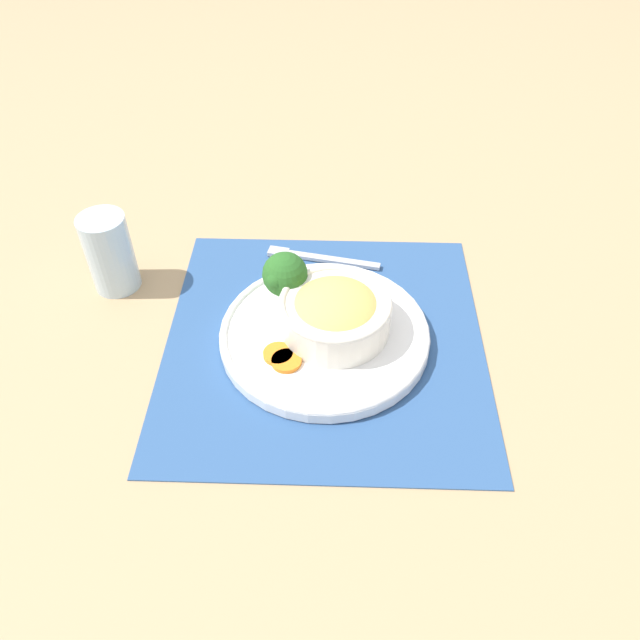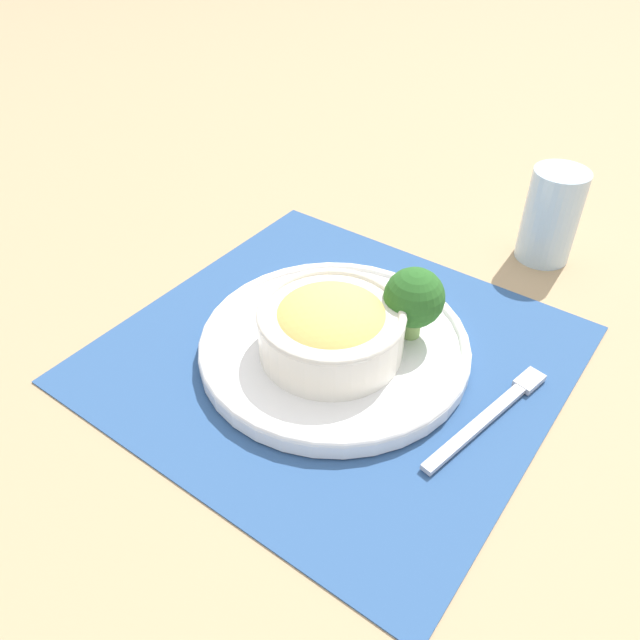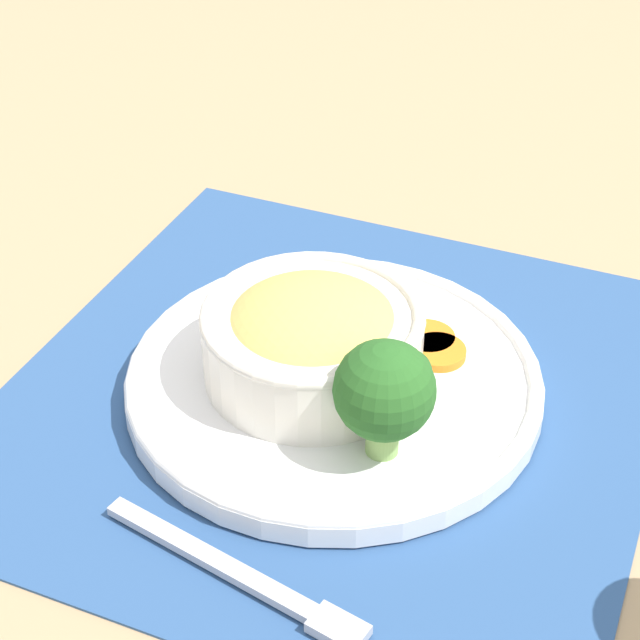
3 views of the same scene
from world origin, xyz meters
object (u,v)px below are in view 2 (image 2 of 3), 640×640
(broccoli_floret, at_px, (414,298))
(bowl, at_px, (331,327))
(water_glass, at_px, (550,220))
(fork, at_px, (497,408))

(broccoli_floret, bearing_deg, bowl, -120.69)
(broccoli_floret, bearing_deg, water_glass, 85.39)
(bowl, xyz_separation_m, fork, (0.17, 0.06, -0.05))
(bowl, distance_m, fork, 0.18)
(bowl, bearing_deg, water_glass, 78.92)
(bowl, relative_size, broccoli_floret, 1.85)
(bowl, relative_size, water_glass, 1.24)
(bowl, distance_m, water_glass, 0.35)
(broccoli_floret, relative_size, water_glass, 0.67)
(bowl, height_order, broccoli_floret, broccoli_floret)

